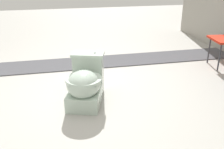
# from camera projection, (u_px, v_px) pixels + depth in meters

# --- Properties ---
(ground_plane) EXTENTS (14.00, 14.00, 0.00)m
(ground_plane) POSITION_uv_depth(u_px,v_px,m) (90.00, 101.00, 2.96)
(ground_plane) COLOR #A8A59E
(gravel_strip) EXTENTS (0.56, 8.00, 0.01)m
(gravel_strip) POSITION_uv_depth(u_px,v_px,m) (110.00, 61.00, 4.20)
(gravel_strip) COLOR #4C4C51
(gravel_strip) RESTS_ON ground
(toilet) EXTENTS (0.71, 0.54, 0.52)m
(toilet) POSITION_uv_depth(u_px,v_px,m) (85.00, 84.00, 2.88)
(toilet) COLOR #B2C6B7
(toilet) RESTS_ON ground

